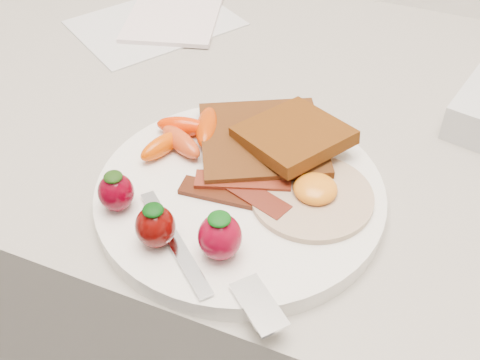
% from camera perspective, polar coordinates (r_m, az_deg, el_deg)
% --- Properties ---
extents(counter, '(2.00, 0.60, 0.90)m').
position_cam_1_polar(counter, '(1.02, 4.98, -14.65)').
color(counter, gray).
rests_on(counter, ground).
extents(plate, '(0.27, 0.27, 0.02)m').
position_cam_1_polar(plate, '(0.56, 0.00, -1.42)').
color(plate, white).
rests_on(plate, counter).
extents(toast_lower, '(0.16, 0.16, 0.01)m').
position_cam_1_polar(toast_lower, '(0.60, 2.12, 3.70)').
color(toast_lower, '#431C10').
rests_on(toast_lower, plate).
extents(toast_upper, '(0.12, 0.12, 0.02)m').
position_cam_1_polar(toast_upper, '(0.59, 5.08, 4.24)').
color(toast_upper, '#301C09').
rests_on(toast_upper, toast_lower).
extents(fried_egg, '(0.14, 0.14, 0.02)m').
position_cam_1_polar(fried_egg, '(0.55, 6.90, -1.34)').
color(fried_egg, beige).
rests_on(fried_egg, plate).
extents(bacon_strips, '(0.11, 0.06, 0.01)m').
position_cam_1_polar(bacon_strips, '(0.55, -0.10, -0.87)').
color(bacon_strips, black).
rests_on(bacon_strips, plate).
extents(baby_carrots, '(0.07, 0.11, 0.02)m').
position_cam_1_polar(baby_carrots, '(0.61, -5.19, 4.33)').
color(baby_carrots, red).
rests_on(baby_carrots, plate).
extents(strawberries, '(0.14, 0.06, 0.04)m').
position_cam_1_polar(strawberries, '(0.50, -6.73, -3.78)').
color(strawberries, '#59000F').
rests_on(strawberries, plate).
extents(fork, '(0.17, 0.11, 0.00)m').
position_cam_1_polar(fork, '(0.49, -2.79, -8.38)').
color(fork, silver).
rests_on(fork, plate).
extents(paper_sheet, '(0.24, 0.26, 0.00)m').
position_cam_1_polar(paper_sheet, '(0.86, -8.05, 14.51)').
color(paper_sheet, silver).
rests_on(paper_sheet, counter).
extents(notepad, '(0.17, 0.20, 0.01)m').
position_cam_1_polar(notepad, '(0.88, -6.15, 15.52)').
color(notepad, silver).
rests_on(notepad, paper_sheet).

